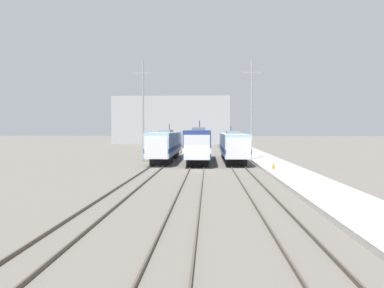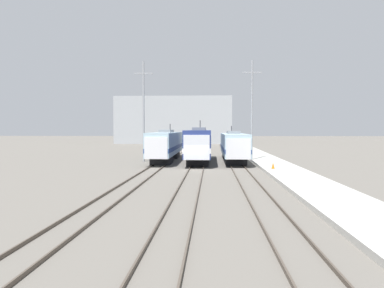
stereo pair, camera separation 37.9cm
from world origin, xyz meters
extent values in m
plane|color=#666059|center=(0.00, 0.00, 0.00)|extent=(400.00, 400.00, 0.00)
cube|color=#4C4238|center=(-5.11, 0.00, 0.07)|extent=(0.07, 120.00, 0.15)
cube|color=#4C4238|center=(-3.68, 0.00, 0.07)|extent=(0.07, 120.00, 0.15)
cube|color=#4C4238|center=(-0.72, 0.00, 0.07)|extent=(0.07, 120.00, 0.15)
cube|color=#4C4238|center=(0.72, 0.00, 0.07)|extent=(0.07, 120.00, 0.15)
cube|color=#4C4238|center=(3.68, 0.00, 0.07)|extent=(0.07, 120.00, 0.15)
cube|color=#4C4238|center=(5.11, 0.00, 0.07)|extent=(0.07, 120.00, 0.15)
cube|color=#232326|center=(-4.39, 5.65, 0.47)|extent=(2.32, 4.19, 0.95)
cube|color=#232326|center=(-4.39, 15.18, 0.47)|extent=(2.32, 4.19, 0.95)
cube|color=#9EBCCC|center=(-4.39, 10.42, 2.35)|extent=(2.73, 19.05, 2.79)
cube|color=navy|center=(-4.39, 10.42, 1.79)|extent=(2.77, 19.09, 0.50)
cube|color=silver|center=(-4.39, 1.72, 2.14)|extent=(2.51, 1.85, 2.37)
cube|color=black|center=(-4.39, 0.87, 2.66)|extent=(2.14, 0.08, 0.66)
cube|color=gray|center=(-4.39, 10.42, 3.92)|extent=(1.50, 4.76, 0.35)
cylinder|color=#38383D|center=(-4.39, 14.61, 4.33)|extent=(0.12, 0.12, 1.19)
cube|color=black|center=(0.00, 4.09, 0.47)|extent=(2.51, 3.72, 0.95)
cube|color=black|center=(0.00, 12.54, 0.47)|extent=(2.51, 3.72, 0.95)
cube|color=navy|center=(0.00, 8.32, 2.49)|extent=(2.95, 16.90, 3.07)
cube|color=silver|center=(0.00, 8.32, 1.87)|extent=(2.99, 16.94, 0.55)
cube|color=silver|center=(0.00, 1.01, 2.26)|extent=(2.72, 2.49, 2.61)
cube|color=black|center=(0.00, -0.15, 2.83)|extent=(2.31, 0.08, 0.73)
cube|color=slate|center=(0.00, 8.32, 4.20)|extent=(1.62, 4.23, 0.35)
cylinder|color=#38383D|center=(0.00, 12.04, 4.69)|extent=(0.12, 0.12, 1.35)
cube|color=#232326|center=(4.39, 5.68, 0.47)|extent=(2.42, 4.25, 0.95)
cube|color=#232326|center=(4.39, 15.35, 0.47)|extent=(2.42, 4.25, 0.95)
cube|color=#9EBCCC|center=(4.39, 10.51, 2.26)|extent=(2.85, 19.33, 2.62)
cube|color=navy|center=(4.39, 10.51, 1.74)|extent=(2.89, 19.37, 0.47)
cube|color=silver|center=(4.39, 1.86, 2.06)|extent=(2.62, 2.23, 2.23)
cube|color=black|center=(4.39, 0.83, 2.55)|extent=(2.23, 0.08, 0.62)
cube|color=gray|center=(4.39, 10.51, 3.75)|extent=(1.57, 4.83, 0.35)
cylinder|color=#38383D|center=(4.39, 14.77, 4.10)|extent=(0.12, 0.12, 1.06)
cylinder|color=gray|center=(-7.18, 8.90, 6.42)|extent=(0.26, 0.26, 12.85)
cube|color=gray|center=(-7.18, 8.90, 11.30)|extent=(2.42, 0.16, 0.16)
cylinder|color=gray|center=(6.64, 8.90, 6.42)|extent=(0.26, 0.26, 12.85)
cube|color=gray|center=(6.64, 8.90, 11.30)|extent=(2.42, 0.16, 0.16)
cube|color=#B7B5AD|center=(8.63, 0.00, 0.15)|extent=(4.00, 120.00, 0.30)
cone|color=orange|center=(7.54, -2.22, 0.61)|extent=(0.32, 0.32, 0.62)
cube|color=#9EA3A8|center=(-9.61, 73.02, 6.86)|extent=(33.84, 12.18, 13.73)
camera|label=1|loc=(1.18, -38.86, 4.11)|focal=35.00mm
camera|label=2|loc=(1.55, -38.84, 4.11)|focal=35.00mm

